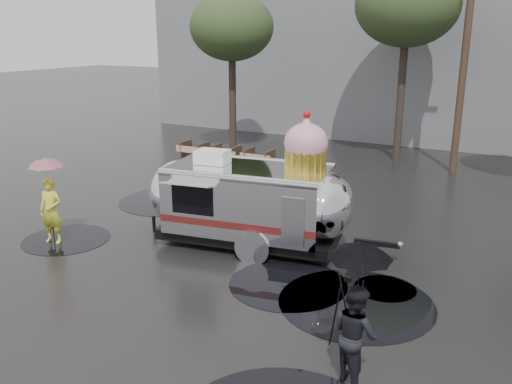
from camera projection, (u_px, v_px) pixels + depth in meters
The scene contains 13 objects.
ground at pixel (205, 312), 10.76m from camera, with size 120.00×120.00×0.00m, color black.
puddles at pixel (235, 276), 12.30m from camera, with size 11.09×11.10×0.01m.
grey_building at pixel (374, 10), 30.99m from camera, with size 22.00×12.00×13.00m, color slate.
utility_pole at pixel (465, 52), 20.14m from camera, with size 1.60×0.28×9.00m.
tree_left at pixel (232, 28), 23.34m from camera, with size 3.64×3.64×6.95m.
tree_mid at pixel (408, 5), 21.63m from camera, with size 4.20×4.20×8.03m.
barricade_row at pixel (226, 157), 21.54m from camera, with size 4.30×0.80×1.00m.
airstream_trailer at pixel (252, 198), 13.78m from camera, with size 6.68×3.19×3.63m.
person_left at pixel (51, 211), 14.06m from camera, with size 0.63×0.42×1.75m, color yellow.
umbrella_pink at pixel (47, 172), 13.76m from camera, with size 1.09×1.09×2.29m.
person_right at pixel (355, 334), 8.42m from camera, with size 0.80×0.44×1.66m, color black.
umbrella_black at pixel (359, 268), 8.09m from camera, with size 1.20×1.20×2.37m.
tripod at pixel (346, 307), 9.38m from camera, with size 0.52×0.56×1.35m.
Camera 1 is at (5.43, -8.02, 5.36)m, focal length 38.00 mm.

